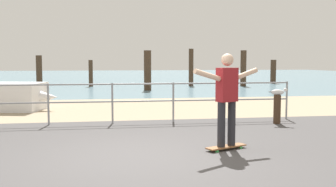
# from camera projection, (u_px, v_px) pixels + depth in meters

# --- Properties ---
(ground_plane) EXTENTS (24.00, 10.00, 0.04)m
(ground_plane) POSITION_uv_depth(u_px,v_px,m) (146.00, 176.00, 5.40)
(ground_plane) COLOR #474444
(ground_plane) RESTS_ON ground
(beach_strip) EXTENTS (24.00, 6.00, 0.04)m
(beach_strip) POSITION_uv_depth(u_px,v_px,m) (122.00, 108.00, 13.27)
(beach_strip) COLOR tan
(beach_strip) RESTS_ON ground
(sea_surface) EXTENTS (72.00, 50.00, 0.04)m
(sea_surface) POSITION_uv_depth(u_px,v_px,m) (111.00, 76.00, 40.82)
(sea_surface) COLOR slate
(sea_surface) RESTS_ON ground
(railing_fence) EXTENTS (12.59, 0.05, 1.05)m
(railing_fence) POSITION_uv_depth(u_px,v_px,m) (48.00, 98.00, 9.56)
(railing_fence) COLOR gray
(railing_fence) RESTS_ON ground
(skateboard) EXTENTS (0.81, 0.51, 0.08)m
(skateboard) POSITION_uv_depth(u_px,v_px,m) (226.00, 147.00, 6.95)
(skateboard) COLOR brown
(skateboard) RESTS_ON ground
(skateboarder) EXTENTS (1.36, 0.67, 1.65)m
(skateboarder) POSITION_uv_depth(u_px,v_px,m) (227.00, 94.00, 6.87)
(skateboarder) COLOR #26262B
(skateboarder) RESTS_ON skateboard
(bollard_short) EXTENTS (0.18, 0.18, 0.75)m
(bollard_short) POSITION_uv_depth(u_px,v_px,m) (277.00, 110.00, 9.81)
(bollard_short) COLOR #422D1E
(bollard_short) RESTS_ON ground
(seagull) EXTENTS (0.48, 0.23, 0.18)m
(seagull) POSITION_uv_depth(u_px,v_px,m) (278.00, 92.00, 9.77)
(seagull) COLOR white
(seagull) RESTS_ON bollard_short
(groyne_post_0) EXTENTS (0.37, 0.37, 1.95)m
(groyne_post_0) POSITION_uv_depth(u_px,v_px,m) (39.00, 71.00, 24.09)
(groyne_post_0) COLOR #422D1E
(groyne_post_0) RESTS_ON ground
(groyne_post_1) EXTENTS (0.26, 0.26, 1.67)m
(groyne_post_1) POSITION_uv_depth(u_px,v_px,m) (91.00, 73.00, 24.16)
(groyne_post_1) COLOR #422D1E
(groyne_post_1) RESTS_ON ground
(groyne_post_2) EXTENTS (0.40, 0.40, 2.18)m
(groyne_post_2) POSITION_uv_depth(u_px,v_px,m) (148.00, 71.00, 20.98)
(groyne_post_2) COLOR #422D1E
(groyne_post_2) RESTS_ON ground
(groyne_post_3) EXTENTS (0.30, 0.30, 2.39)m
(groyne_post_3) POSITION_uv_depth(u_px,v_px,m) (191.00, 67.00, 24.83)
(groyne_post_3) COLOR #422D1E
(groyne_post_3) RESTS_ON ground
(groyne_post_4) EXTENTS (0.37, 0.37, 2.27)m
(groyne_post_4) POSITION_uv_depth(u_px,v_px,m) (243.00, 68.00, 24.42)
(groyne_post_4) COLOR #422D1E
(groyne_post_4) RESTS_ON ground
(groyne_post_5) EXTENTS (0.39, 0.39, 1.69)m
(groyne_post_5) POSITION_uv_depth(u_px,v_px,m) (273.00, 72.00, 27.49)
(groyne_post_5) COLOR #422D1E
(groyne_post_5) RESTS_ON ground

